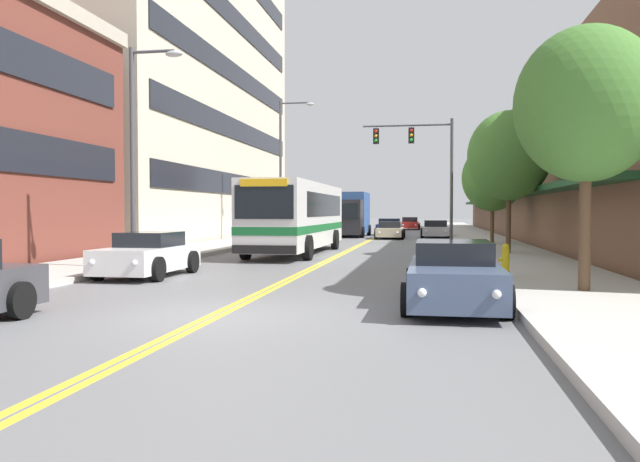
{
  "coord_description": "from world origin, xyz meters",
  "views": [
    {
      "loc": [
        3.91,
        -11.12,
        1.94
      ],
      "look_at": [
        -0.32,
        13.02,
        1.17
      ],
      "focal_mm": 35.0,
      "sensor_mm": 36.0,
      "label": 1
    }
  ],
  "objects": [
    {
      "name": "street_lamp_left_near",
      "position": [
        -5.06,
        7.22,
        4.2
      ],
      "size": [
        1.77,
        0.28,
        7.06
      ],
      "color": "#47474C",
      "rests_on": "ground_plane"
    },
    {
      "name": "fire_hydrant",
      "position": [
        5.95,
        6.25,
        0.62
      ],
      "size": [
        0.28,
        0.2,
        0.9
      ],
      "color": "yellow",
      "rests_on": "sidewalk_right"
    },
    {
      "name": "car_champagne_moving_second",
      "position": [
        1.2,
        33.31,
        0.57
      ],
      "size": [
        2.01,
        4.59,
        1.2
      ],
      "color": "beige",
      "rests_on": "ground_plane"
    },
    {
      "name": "office_tower_left",
      "position": [
        -15.43,
        30.99,
        13.39
      ],
      "size": [
        12.08,
        29.94,
        26.78
      ],
      "color": "beige",
      "rests_on": "ground_plane"
    },
    {
      "name": "box_truck",
      "position": [
        -2.12,
        36.75,
        1.73
      ],
      "size": [
        2.75,
        7.03,
        3.41
      ],
      "color": "#232328",
      "rests_on": "ground_plane"
    },
    {
      "name": "car_white_parked_left_mid",
      "position": [
        -4.35,
        6.25,
        0.63
      ],
      "size": [
        2.01,
        4.24,
        1.32
      ],
      "color": "white",
      "rests_on": "ground_plane"
    },
    {
      "name": "centre_line",
      "position": [
        0.0,
        37.0,
        0.0
      ],
      "size": [
        0.34,
        106.0,
        0.01
      ],
      "color": "yellow",
      "rests_on": "ground_plane"
    },
    {
      "name": "ground_plane",
      "position": [
        0.0,
        37.0,
        0.0
      ],
      "size": [
        240.0,
        240.0,
        0.0
      ],
      "primitive_type": "plane",
      "color": "slate"
    },
    {
      "name": "traffic_signal_mast",
      "position": [
        3.53,
        26.33,
        5.2
      ],
      "size": [
        5.32,
        0.38,
        7.39
      ],
      "color": "#47474C",
      "rests_on": "ground_plane"
    },
    {
      "name": "sidewalk_left",
      "position": [
        -7.35,
        37.0,
        0.09
      ],
      "size": [
        3.7,
        106.0,
        0.17
      ],
      "color": "#B2ADA5",
      "rests_on": "ground_plane"
    },
    {
      "name": "street_lamp_left_far",
      "position": [
        -5.03,
        27.07,
        5.18
      ],
      "size": [
        2.22,
        0.28,
        8.85
      ],
      "color": "#47474C",
      "rests_on": "ground_plane"
    },
    {
      "name": "street_tree_right_mid",
      "position": [
        7.25,
        16.46,
        4.3
      ],
      "size": [
        3.49,
        3.49,
        6.06
      ],
      "color": "brown",
      "rests_on": "sidewalk_right"
    },
    {
      "name": "city_bus",
      "position": [
        -2.08,
        17.09,
        1.81
      ],
      "size": [
        2.84,
        11.84,
        3.2
      ],
      "color": "silver",
      "rests_on": "ground_plane"
    },
    {
      "name": "sidewalk_right",
      "position": [
        7.35,
        37.0,
        0.09
      ],
      "size": [
        3.7,
        106.0,
        0.17
      ],
      "color": "#B2ADA5",
      "rests_on": "ground_plane"
    },
    {
      "name": "car_slate_blue_parked_right_foreground",
      "position": [
        4.41,
        1.89,
        0.62
      ],
      "size": [
        2.01,
        4.83,
        1.33
      ],
      "color": "#475675",
      "rests_on": "ground_plane"
    },
    {
      "name": "street_tree_right_far",
      "position": [
        7.36,
        24.58,
        3.79
      ],
      "size": [
        3.35,
        3.35,
        5.47
      ],
      "color": "brown",
      "rests_on": "sidewalk_right"
    },
    {
      "name": "car_silver_parked_right_mid",
      "position": [
        4.38,
        35.81,
        0.6
      ],
      "size": [
        2.15,
        4.44,
        1.28
      ],
      "color": "#B7B7BC",
      "rests_on": "ground_plane"
    },
    {
      "name": "car_black_parked_left_far",
      "position": [
        -4.37,
        30.76,
        0.59
      ],
      "size": [
        2.18,
        4.91,
        1.23
      ],
      "color": "black",
      "rests_on": "ground_plane"
    },
    {
      "name": "car_navy_moving_lead",
      "position": [
        0.73,
        39.73,
        0.64
      ],
      "size": [
        2.16,
        4.32,
        1.36
      ],
      "color": "#19234C",
      "rests_on": "ground_plane"
    },
    {
      "name": "car_red_moving_third",
      "position": [
        1.91,
        55.97,
        0.61
      ],
      "size": [
        2.1,
        4.67,
        1.32
      ],
      "color": "maroon",
      "rests_on": "ground_plane"
    },
    {
      "name": "street_tree_right_near",
      "position": [
        7.34,
        3.6,
        4.31
      ],
      "size": [
        3.15,
        3.15,
        5.88
      ],
      "color": "brown",
      "rests_on": "sidewalk_right"
    },
    {
      "name": "storefront_row_right",
      "position": [
        13.43,
        37.0,
        4.45
      ],
      "size": [
        9.1,
        68.0,
        8.91
      ],
      "color": "brown",
      "rests_on": "ground_plane"
    }
  ]
}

